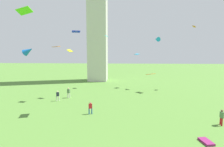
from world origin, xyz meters
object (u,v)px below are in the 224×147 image
Objects in this scene: kite_flying_2 at (70,51)px; kite_flying_6 at (157,39)px; kite_flying_1 at (28,51)px; kite_flying_0 at (56,47)px; kite_flying_7 at (194,27)px; kite_flying_3 at (76,32)px; kite_bundle_0 at (206,142)px; kite_flying_4 at (137,54)px; kite_flying_9 at (106,36)px; kite_flying_8 at (151,74)px; person_1 at (58,95)px; person_2 at (69,92)px; kite_flying_5 at (24,11)px; person_4 at (90,107)px; person_0 at (222,116)px.

kite_flying_6 is (16.73, 9.08, 2.56)m from kite_flying_2.
kite_flying_0 is at bearing -62.12° from kite_flying_1.
kite_flying_7 is (24.61, 9.21, 5.26)m from kite_flying_2.
kite_bundle_0 is at bearing -136.45° from kite_flying_3.
kite_flying_9 is at bearing 126.67° from kite_flying_4.
kite_flying_8 is at bearing 54.77° from kite_flying_2.
kite_flying_7 reaches higher than kite_bundle_0.
kite_flying_0 is at bearing 83.36° from person_1.
kite_flying_1 reaches higher than person_2.
kite_bundle_0 is (16.83, -15.28, -8.19)m from kite_flying_2.
kite_flying_9 reaches higher than person_1.
kite_flying_0 is 0.84× the size of kite_flying_4.
kite_flying_8 is (17.99, 13.11, -9.52)m from kite_flying_5.
kite_flying_0 is at bearing -67.18° from person_4.
kite_flying_9 is at bearing -116.59° from kite_flying_5.
kite_flying_9 is (-6.97, -0.24, 4.05)m from kite_flying_4.
person_4 is (5.39, -7.91, -0.11)m from person_2.
person_4 reaches higher than kite_bundle_0.
kite_flying_8 is at bearing -120.45° from kite_flying_4.
kite_flying_0 reaches higher than kite_flying_2.
kite_bundle_0 is (18.18, -12.37, -0.86)m from person_1.
person_2 is at bearing 56.04° from kite_flying_0.
kite_flying_0 is (-6.79, 6.49, 8.01)m from person_4.
kite_bundle_0 is at bearing -59.44° from person_1.
kite_flying_2 is (-20.23, 11.27, 7.29)m from person_0.
kite_flying_2 is 1.03× the size of kite_flying_9.
kite_flying_2 is (1.35, 2.91, 7.33)m from person_1.
kite_flying_6 is (18.31, 11.33, 1.92)m from kite_flying_0.
kite_flying_6 is at bearing -53.31° from kite_flying_1.
kite_flying_3 is at bearing -45.55° from person_4.
kite_flying_2 is 11.57m from kite_flying_9.
kite_flying_4 is (9.21, 17.78, -3.01)m from kite_flying_3.
kite_flying_6 reaches higher than kite_bundle_0.
kite_flying_0 is 0.72× the size of kite_flying_5.
kite_flying_8 is (16.47, 6.97, -5.25)m from kite_flying_0.
kite_flying_5 reaches higher than kite_flying_0.
person_4 is 13.87m from kite_flying_1.
person_4 is 0.95× the size of kite_flying_3.
person_4 is at bearing -16.50° from kite_flying_9.
person_2 reaches higher than person_4.
person_1 is 1.33× the size of kite_flying_0.
kite_flying_9 is (-11.16, 0.47, 0.82)m from kite_flying_6.
person_2 reaches higher than person_1.
kite_flying_6 is (4.19, -0.71, 3.23)m from kite_flying_4.
person_2 is 21.92m from kite_flying_6.
kite_flying_7 is 29.01m from kite_bundle_0.
kite_flying_6 reaches higher than kite_flying_4.
person_2 is at bearing 151.74° from kite_flying_7.
kite_flying_1 is 1.83× the size of kite_flying_7.
kite_bundle_0 is at bearing -24.63° from kite_flying_0.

